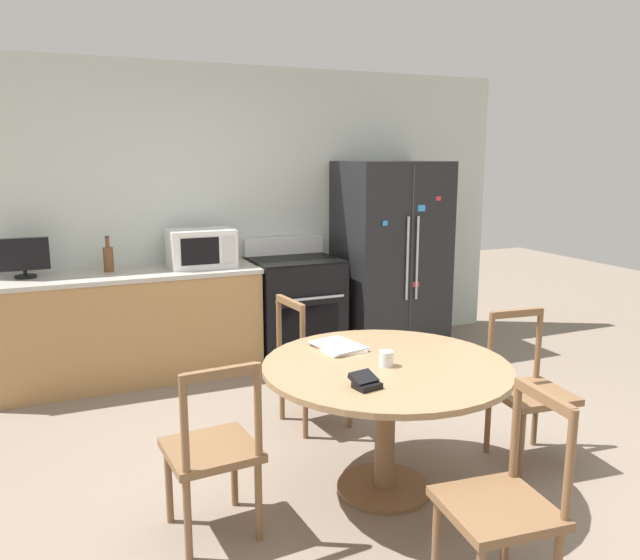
# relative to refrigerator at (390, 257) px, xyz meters

# --- Properties ---
(ground_plane) EXTENTS (14.00, 14.00, 0.00)m
(ground_plane) POSITION_rel_refrigerator_xyz_m (-1.25, -2.20, -0.89)
(ground_plane) COLOR gray
(back_wall) EXTENTS (5.20, 0.10, 2.60)m
(back_wall) POSITION_rel_refrigerator_xyz_m (-1.25, 0.45, 0.41)
(back_wall) COLOR silver
(back_wall) RESTS_ON ground_plane
(kitchen_counter) EXTENTS (2.14, 0.64, 0.90)m
(kitchen_counter) POSITION_rel_refrigerator_xyz_m (-2.39, 0.09, -0.44)
(kitchen_counter) COLOR #AD7F4C
(kitchen_counter) RESTS_ON ground_plane
(refrigerator) EXTENTS (0.92, 0.78, 1.77)m
(refrigerator) POSITION_rel_refrigerator_xyz_m (0.00, 0.00, 0.00)
(refrigerator) COLOR black
(refrigerator) RESTS_ON ground_plane
(oven_range) EXTENTS (0.76, 0.68, 1.08)m
(oven_range) POSITION_rel_refrigerator_xyz_m (-0.94, 0.06, -0.42)
(oven_range) COLOR black
(oven_range) RESTS_ON ground_plane
(microwave) EXTENTS (0.54, 0.36, 0.32)m
(microwave) POSITION_rel_refrigerator_xyz_m (-1.76, 0.11, 0.17)
(microwave) COLOR white
(microwave) RESTS_ON kitchen_counter
(countertop_tv) EXTENTS (0.37, 0.16, 0.31)m
(countertop_tv) POSITION_rel_refrigerator_xyz_m (-3.12, 0.15, 0.18)
(countertop_tv) COLOR black
(countertop_tv) RESTS_ON kitchen_counter
(counter_bottle) EXTENTS (0.08, 0.08, 0.29)m
(counter_bottle) POSITION_rel_refrigerator_xyz_m (-2.51, 0.18, 0.12)
(counter_bottle) COLOR brown
(counter_bottle) RESTS_ON kitchen_counter
(dining_table) EXTENTS (1.33, 1.33, 0.73)m
(dining_table) POSITION_rel_refrigerator_xyz_m (-1.32, -2.29, -0.28)
(dining_table) COLOR #997551
(dining_table) RESTS_ON ground_plane
(dining_chair_left) EXTENTS (0.45, 0.45, 0.90)m
(dining_chair_left) POSITION_rel_refrigerator_xyz_m (-2.28, -2.33, -0.45)
(dining_chair_left) COLOR brown
(dining_chair_left) RESTS_ON ground_plane
(dining_chair_far) EXTENTS (0.46, 0.46, 0.90)m
(dining_chair_far) POSITION_rel_refrigerator_xyz_m (-1.36, -1.33, -0.45)
(dining_chair_far) COLOR brown
(dining_chair_far) RESTS_ON ground_plane
(dining_chair_right) EXTENTS (0.46, 0.46, 0.90)m
(dining_chair_right) POSITION_rel_refrigerator_xyz_m (-0.36, -2.31, -0.45)
(dining_chair_right) COLOR brown
(dining_chair_right) RESTS_ON ground_plane
(dining_chair_near) EXTENTS (0.46, 0.46, 0.90)m
(dining_chair_near) POSITION_rel_refrigerator_xyz_m (-1.31, -3.25, -0.45)
(dining_chair_near) COLOR brown
(dining_chair_near) RESTS_ON ground_plane
(candle_glass) EXTENTS (0.08, 0.08, 0.08)m
(candle_glass) POSITION_rel_refrigerator_xyz_m (-1.34, -2.32, -0.12)
(candle_glass) COLOR silver
(candle_glass) RESTS_ON dining_table
(wallet) EXTENTS (0.14, 0.15, 0.07)m
(wallet) POSITION_rel_refrigerator_xyz_m (-1.58, -2.55, -0.13)
(wallet) COLOR black
(wallet) RESTS_ON dining_table
(mail_stack) EXTENTS (0.28, 0.34, 0.02)m
(mail_stack) POSITION_rel_refrigerator_xyz_m (-1.44, -1.94, -0.14)
(mail_stack) COLOR white
(mail_stack) RESTS_ON dining_table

